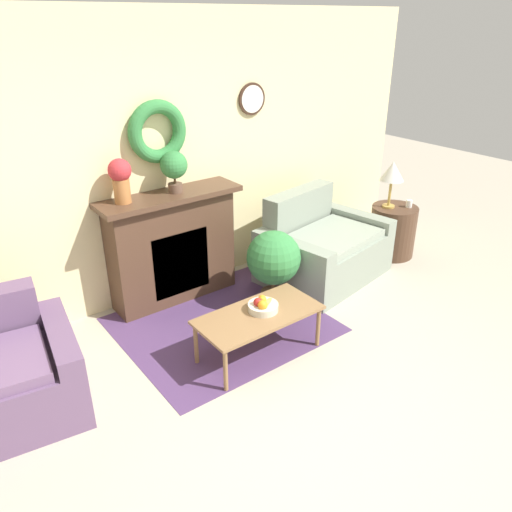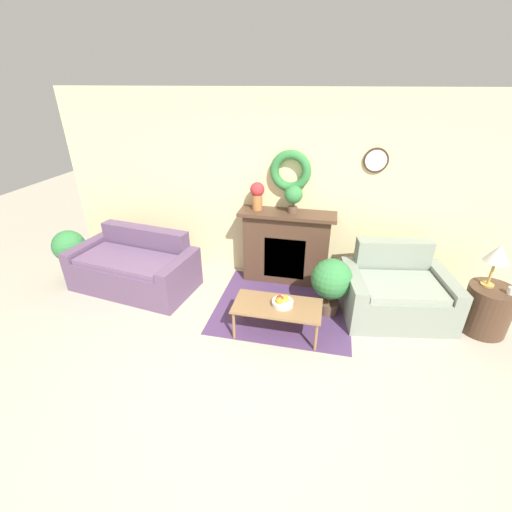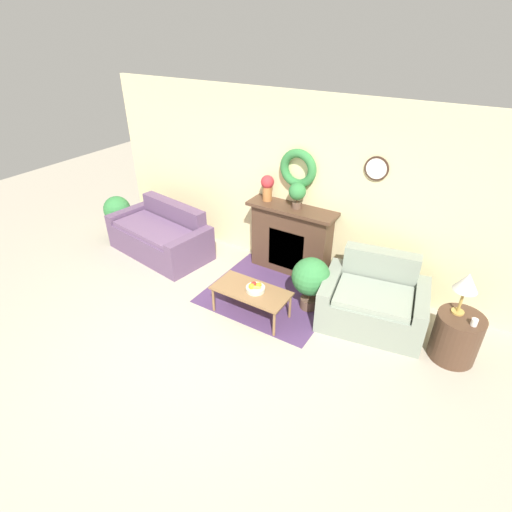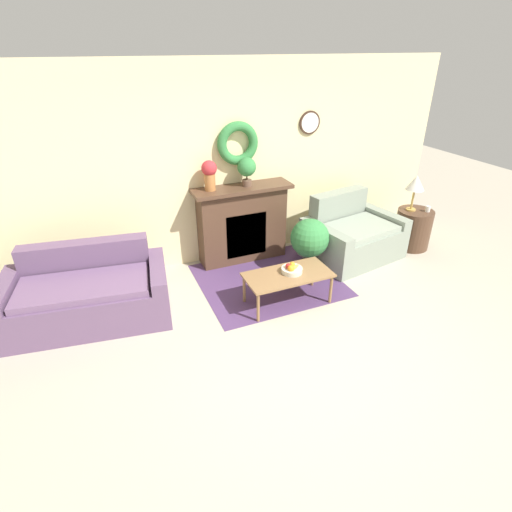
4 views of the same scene
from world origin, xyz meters
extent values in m
plane|color=#ADA38E|center=(0.00, 0.00, 0.00)|extent=(16.00, 16.00, 0.00)
cube|color=#4C335B|center=(0.19, 1.61, 0.00)|extent=(1.80, 1.61, 0.01)
cube|color=beige|center=(0.00, 2.54, 1.35)|extent=(6.80, 0.06, 2.70)
cylinder|color=#382319|center=(1.21, 2.49, 1.84)|extent=(0.32, 0.02, 0.32)
cylinder|color=white|center=(1.21, 2.48, 1.84)|extent=(0.27, 0.01, 0.27)
torus|color=#337A3D|center=(0.11, 2.45, 1.66)|extent=(0.57, 0.12, 0.57)
cube|color=#4C3323|center=(0.11, 2.34, 0.53)|extent=(1.24, 0.34, 1.06)
cube|color=black|center=(0.11, 2.18, 0.44)|extent=(0.60, 0.02, 0.64)
cube|color=orange|center=(0.11, 2.17, 0.36)|extent=(0.48, 0.01, 0.35)
cube|color=#4C3323|center=(0.11, 2.31, 1.08)|extent=(1.38, 0.41, 0.05)
cube|color=#604766|center=(-2.06, 1.54, 0.23)|extent=(1.51, 0.90, 0.46)
cube|color=#604766|center=(-1.99, 1.99, 0.41)|extent=(1.44, 0.40, 0.83)
cube|color=#604766|center=(-2.83, 1.75, 0.30)|extent=(0.30, 0.92, 0.60)
cube|color=#604766|center=(-1.25, 1.53, 0.30)|extent=(0.30, 0.92, 0.60)
cube|color=#6A4E70|center=(-2.06, 1.54, 0.50)|extent=(1.45, 0.84, 0.08)
cube|color=gray|center=(1.65, 1.65, 0.23)|extent=(1.08, 0.90, 0.46)
cube|color=gray|center=(1.56, 2.12, 0.45)|extent=(0.99, 0.37, 0.91)
cube|color=gray|center=(1.07, 1.65, 0.30)|extent=(0.33, 0.97, 0.60)
cube|color=gray|center=(2.19, 1.85, 0.30)|extent=(0.33, 0.97, 0.60)
cube|color=gray|center=(1.65, 1.65, 0.50)|extent=(1.03, 0.83, 0.08)
cube|color=olive|center=(0.19, 1.05, 0.39)|extent=(1.04, 0.51, 0.03)
cylinder|color=olive|center=(-0.29, 0.84, 0.19)|extent=(0.04, 0.04, 0.38)
cylinder|color=olive|center=(0.67, 0.84, 0.19)|extent=(0.04, 0.04, 0.38)
cylinder|color=olive|center=(-0.29, 1.27, 0.19)|extent=(0.04, 0.04, 0.38)
cylinder|color=olive|center=(0.67, 1.27, 0.19)|extent=(0.04, 0.04, 0.38)
cylinder|color=beige|center=(0.25, 1.07, 0.43)|extent=(0.25, 0.25, 0.06)
sphere|color=#B2231E|center=(0.21, 1.09, 0.48)|extent=(0.08, 0.08, 0.08)
sphere|color=orange|center=(0.21, 1.03, 0.49)|extent=(0.08, 0.08, 0.08)
sphere|color=orange|center=(0.27, 1.12, 0.48)|extent=(0.06, 0.06, 0.06)
sphere|color=orange|center=(0.27, 1.11, 0.48)|extent=(0.07, 0.07, 0.07)
ellipsoid|color=yellow|center=(0.26, 1.04, 0.48)|extent=(0.17, 0.11, 0.04)
cylinder|color=#4C3323|center=(2.66, 1.66, 0.30)|extent=(0.53, 0.53, 0.60)
cylinder|color=#B28E42|center=(2.59, 1.71, 0.61)|extent=(0.14, 0.14, 0.02)
cylinder|color=#B28E42|center=(2.59, 1.71, 0.77)|extent=(0.03, 0.03, 0.30)
cone|color=silver|center=(2.59, 1.71, 1.03)|extent=(0.27, 0.27, 0.22)
cylinder|color=silver|center=(2.78, 1.57, 0.64)|extent=(0.07, 0.07, 0.09)
cylinder|color=#AD6B38|center=(-0.34, 2.34, 1.22)|extent=(0.14, 0.14, 0.22)
sphere|color=#B72D33|center=(-0.34, 2.34, 1.41)|extent=(0.20, 0.20, 0.20)
cylinder|color=brown|center=(0.18, 2.32, 1.15)|extent=(0.13, 0.13, 0.08)
cylinder|color=#4C3823|center=(0.18, 2.32, 1.23)|extent=(0.02, 0.02, 0.07)
sphere|color=#337A3D|center=(0.18, 2.32, 1.37)|extent=(0.25, 0.25, 0.25)
cylinder|color=brown|center=(0.79, 1.61, 0.08)|extent=(0.24, 0.24, 0.15)
cylinder|color=#4C3823|center=(0.79, 1.61, 0.22)|extent=(0.04, 0.04, 0.14)
sphere|color=#337A3D|center=(0.79, 1.61, 0.52)|extent=(0.52, 0.52, 0.52)
camera|label=1|loc=(-1.94, -1.70, 2.60)|focal=35.00mm
camera|label=2|loc=(0.65, -2.24, 2.77)|focal=24.00mm
camera|label=3|loc=(2.53, -2.58, 3.53)|focal=28.00mm
camera|label=4|loc=(-1.77, -2.55, 2.84)|focal=28.00mm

